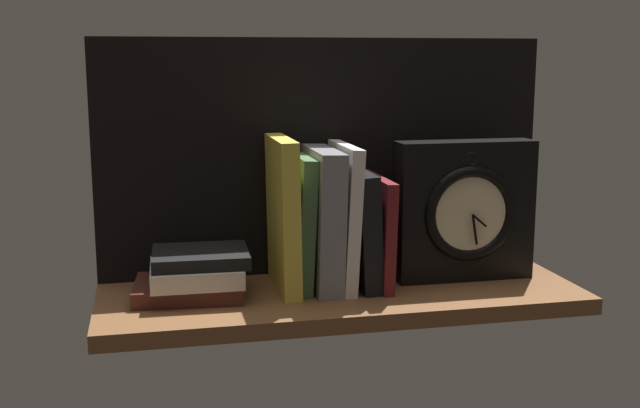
{
  "coord_description": "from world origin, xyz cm",
  "views": [
    {
      "loc": [
        -28.83,
        -114.43,
        35.95
      ],
      "look_at": [
        -2.71,
        3.21,
        13.24
      ],
      "focal_mm": 44.08,
      "sensor_mm": 36.0,
      "label": 1
    }
  ],
  "objects_px": {
    "book_yellow_seinlanguage": "(283,214)",
    "book_white_catcher": "(342,216)",
    "book_stack_side": "(195,275)",
    "book_maroon_dawkins": "(376,230)",
    "book_green_romantic": "(301,223)",
    "framed_clock": "(465,211)",
    "book_black_skeptic": "(359,228)",
    "book_gray_chess": "(322,218)"
  },
  "relations": [
    {
      "from": "book_yellow_seinlanguage",
      "to": "book_white_catcher",
      "type": "height_order",
      "value": "book_yellow_seinlanguage"
    },
    {
      "from": "book_stack_side",
      "to": "book_maroon_dawkins",
      "type": "bearing_deg",
      "value": 2.98
    },
    {
      "from": "book_yellow_seinlanguage",
      "to": "book_green_romantic",
      "type": "distance_m",
      "value": 0.03
    },
    {
      "from": "book_green_romantic",
      "to": "framed_clock",
      "type": "distance_m",
      "value": 0.27
    },
    {
      "from": "book_white_catcher",
      "to": "book_black_skeptic",
      "type": "xyz_separation_m",
      "value": [
        0.03,
        0.0,
        -0.02
      ]
    },
    {
      "from": "book_yellow_seinlanguage",
      "to": "book_maroon_dawkins",
      "type": "bearing_deg",
      "value": 0.0
    },
    {
      "from": "book_yellow_seinlanguage",
      "to": "book_white_catcher",
      "type": "distance_m",
      "value": 0.1
    },
    {
      "from": "book_maroon_dawkins",
      "to": "book_yellow_seinlanguage",
      "type": "bearing_deg",
      "value": 180.0
    },
    {
      "from": "book_yellow_seinlanguage",
      "to": "book_black_skeptic",
      "type": "distance_m",
      "value": 0.13
    },
    {
      "from": "book_yellow_seinlanguage",
      "to": "book_green_romantic",
      "type": "relative_size",
      "value": 1.14
    },
    {
      "from": "framed_clock",
      "to": "book_green_romantic",
      "type": "bearing_deg",
      "value": 178.04
    },
    {
      "from": "book_gray_chess",
      "to": "book_white_catcher",
      "type": "relative_size",
      "value": 0.97
    },
    {
      "from": "book_black_skeptic",
      "to": "book_gray_chess",
      "type": "bearing_deg",
      "value": 180.0
    },
    {
      "from": "book_yellow_seinlanguage",
      "to": "book_stack_side",
      "type": "relative_size",
      "value": 1.33
    },
    {
      "from": "book_green_romantic",
      "to": "book_gray_chess",
      "type": "height_order",
      "value": "book_gray_chess"
    },
    {
      "from": "book_yellow_seinlanguage",
      "to": "book_stack_side",
      "type": "distance_m",
      "value": 0.16
    },
    {
      "from": "book_gray_chess",
      "to": "book_stack_side",
      "type": "relative_size",
      "value": 1.22
    },
    {
      "from": "framed_clock",
      "to": "book_gray_chess",
      "type": "bearing_deg",
      "value": 177.75
    },
    {
      "from": "book_white_catcher",
      "to": "framed_clock",
      "type": "height_order",
      "value": "framed_clock"
    },
    {
      "from": "book_black_skeptic",
      "to": "book_maroon_dawkins",
      "type": "relative_size",
      "value": 1.06
    },
    {
      "from": "book_gray_chess",
      "to": "book_white_catcher",
      "type": "bearing_deg",
      "value": 0.0
    },
    {
      "from": "book_green_romantic",
      "to": "book_stack_side",
      "type": "distance_m",
      "value": 0.18
    },
    {
      "from": "book_maroon_dawkins",
      "to": "book_stack_side",
      "type": "bearing_deg",
      "value": -177.02
    },
    {
      "from": "book_yellow_seinlanguage",
      "to": "book_gray_chess",
      "type": "bearing_deg",
      "value": 0.0
    },
    {
      "from": "book_green_romantic",
      "to": "book_gray_chess",
      "type": "xyz_separation_m",
      "value": [
        0.03,
        0.0,
        0.01
      ]
    },
    {
      "from": "book_stack_side",
      "to": "book_black_skeptic",
      "type": "bearing_deg",
      "value": 3.29
    },
    {
      "from": "book_white_catcher",
      "to": "book_black_skeptic",
      "type": "height_order",
      "value": "book_white_catcher"
    },
    {
      "from": "book_green_romantic",
      "to": "book_stack_side",
      "type": "height_order",
      "value": "book_green_romantic"
    },
    {
      "from": "book_green_romantic",
      "to": "book_black_skeptic",
      "type": "height_order",
      "value": "book_green_romantic"
    },
    {
      "from": "book_gray_chess",
      "to": "book_maroon_dawkins",
      "type": "bearing_deg",
      "value": 0.0
    },
    {
      "from": "book_green_romantic",
      "to": "framed_clock",
      "type": "height_order",
      "value": "framed_clock"
    },
    {
      "from": "book_white_catcher",
      "to": "book_stack_side",
      "type": "height_order",
      "value": "book_white_catcher"
    },
    {
      "from": "book_gray_chess",
      "to": "book_maroon_dawkins",
      "type": "distance_m",
      "value": 0.09
    },
    {
      "from": "book_white_catcher",
      "to": "book_stack_side",
      "type": "distance_m",
      "value": 0.25
    },
    {
      "from": "book_white_catcher",
      "to": "book_black_skeptic",
      "type": "distance_m",
      "value": 0.04
    },
    {
      "from": "book_maroon_dawkins",
      "to": "book_stack_side",
      "type": "xyz_separation_m",
      "value": [
        -0.29,
        -0.02,
        -0.05
      ]
    },
    {
      "from": "book_green_romantic",
      "to": "book_black_skeptic",
      "type": "relative_size",
      "value": 1.14
    },
    {
      "from": "book_black_skeptic",
      "to": "framed_clock",
      "type": "relative_size",
      "value": 0.81
    },
    {
      "from": "book_yellow_seinlanguage",
      "to": "book_stack_side",
      "type": "xyz_separation_m",
      "value": [
        -0.14,
        -0.02,
        -0.08
      ]
    },
    {
      "from": "book_stack_side",
      "to": "book_yellow_seinlanguage",
      "type": "bearing_deg",
      "value": 6.19
    },
    {
      "from": "book_green_romantic",
      "to": "book_maroon_dawkins",
      "type": "height_order",
      "value": "book_green_romantic"
    },
    {
      "from": "book_maroon_dawkins",
      "to": "book_stack_side",
      "type": "distance_m",
      "value": 0.29
    }
  ]
}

